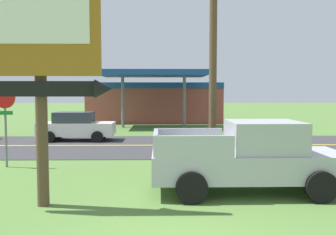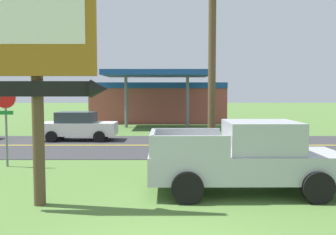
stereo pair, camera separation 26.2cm
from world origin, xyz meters
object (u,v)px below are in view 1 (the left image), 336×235
utility_pole (213,18)px  pickup_silver_parked_on_lawn (250,157)px  stop_sign (5,112)px  motel_sign (41,51)px  gas_station (155,101)px  car_white_near_lane (76,126)px

utility_pole → pickup_silver_parked_on_lawn: (0.65, -2.71, -4.29)m
stop_sign → pickup_silver_parked_on_lawn: stop_sign is taller
stop_sign → utility_pole: 8.17m
motel_sign → utility_pole: (4.57, 3.94, 1.55)m
gas_station → pickup_silver_parked_on_lawn: (3.03, -24.24, -0.98)m
car_white_near_lane → motel_sign: bearing=-80.4°
stop_sign → gas_station: bearing=76.2°
pickup_silver_parked_on_lawn → stop_sign: bearing=156.7°
motel_sign → utility_pole: utility_pole is taller
motel_sign → car_white_near_lane: motel_sign is taller
motel_sign → gas_station: size_ratio=0.46×
stop_sign → utility_pole: size_ratio=0.30×
utility_pole → pickup_silver_parked_on_lawn: 5.11m
motel_sign → gas_station: 25.63m
gas_station → car_white_near_lane: size_ratio=2.86×
stop_sign → gas_station: (5.08, 20.75, -0.08)m
motel_sign → stop_sign: 5.79m
car_white_near_lane → stop_sign: bearing=-96.6°
utility_pole → pickup_silver_parked_on_lawn: utility_pole is taller
gas_station → car_white_near_lane: 14.11m
gas_station → pickup_silver_parked_on_lawn: 24.45m
pickup_silver_parked_on_lawn → motel_sign: bearing=-166.7°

